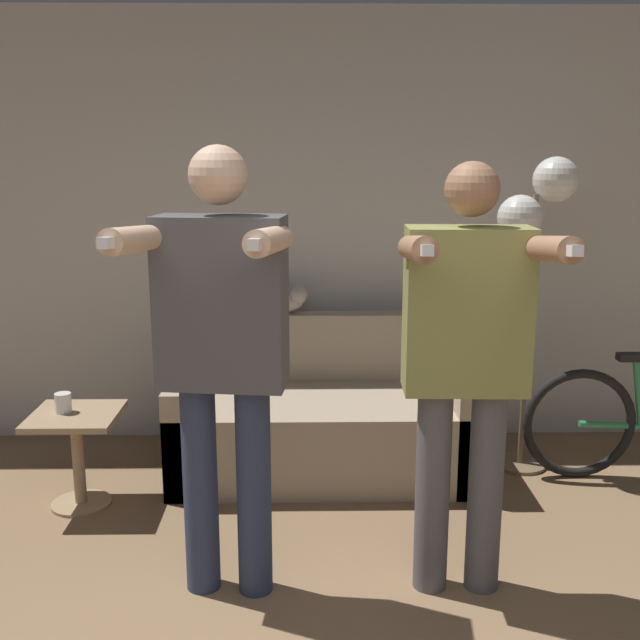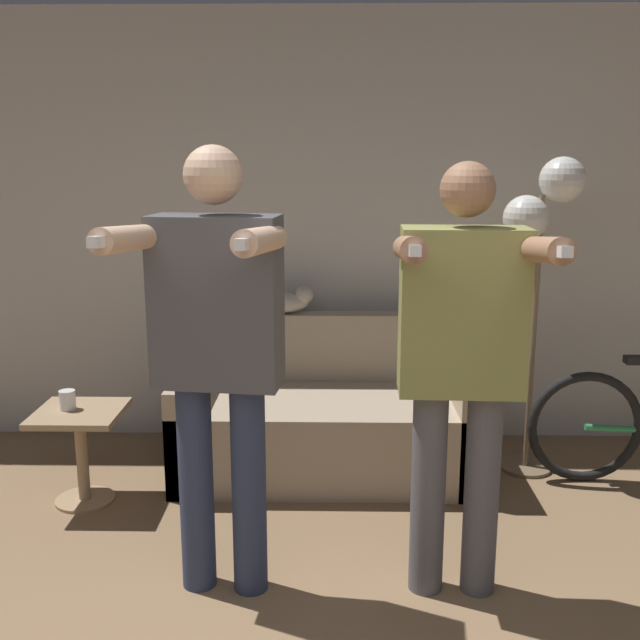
{
  "view_description": "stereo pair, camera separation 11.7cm",
  "coord_description": "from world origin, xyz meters",
  "px_view_note": "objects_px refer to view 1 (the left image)",
  "views": [
    {
      "loc": [
        0.05,
        -1.37,
        1.77
      ],
      "look_at": [
        0.1,
        2.02,
        1.01
      ],
      "focal_mm": 42.0,
      "sensor_mm": 36.0,
      "label": 1
    },
    {
      "loc": [
        0.17,
        -1.37,
        1.77
      ],
      "look_at": [
        0.1,
        2.02,
        1.01
      ],
      "focal_mm": 42.0,
      "sensor_mm": 36.0,
      "label": 2
    }
  ],
  "objects_px": {
    "side_table": "(77,440)",
    "cup": "(63,403)",
    "person_left": "(222,343)",
    "floor_lamp": "(536,221)",
    "cat": "(275,302)",
    "couch": "(324,421)",
    "person_right": "(466,352)"
  },
  "relations": [
    {
      "from": "cat",
      "to": "floor_lamp",
      "type": "distance_m",
      "value": 1.54
    },
    {
      "from": "person_right",
      "to": "cup",
      "type": "height_order",
      "value": "person_right"
    },
    {
      "from": "couch",
      "to": "cat",
      "type": "bearing_deg",
      "value": 132.27
    },
    {
      "from": "floor_lamp",
      "to": "side_table",
      "type": "xyz_separation_m",
      "value": [
        -2.4,
        -0.46,
        -1.06
      ]
    },
    {
      "from": "side_table",
      "to": "person_left",
      "type": "bearing_deg",
      "value": -43.01
    },
    {
      "from": "couch",
      "to": "floor_lamp",
      "type": "xyz_separation_m",
      "value": [
        1.14,
        0.01,
        1.13
      ]
    },
    {
      "from": "person_left",
      "to": "cat",
      "type": "height_order",
      "value": "person_left"
    },
    {
      "from": "side_table",
      "to": "cat",
      "type": "bearing_deg",
      "value": 38.07
    },
    {
      "from": "couch",
      "to": "side_table",
      "type": "bearing_deg",
      "value": -160.24
    },
    {
      "from": "cat",
      "to": "floor_lamp",
      "type": "bearing_deg",
      "value": -12.13
    },
    {
      "from": "floor_lamp",
      "to": "person_right",
      "type": "bearing_deg",
      "value": -116.54
    },
    {
      "from": "person_right",
      "to": "floor_lamp",
      "type": "xyz_separation_m",
      "value": [
        0.62,
        1.24,
        0.39
      ]
    },
    {
      "from": "couch",
      "to": "cup",
      "type": "relative_size",
      "value": 16.86
    },
    {
      "from": "person_left",
      "to": "person_right",
      "type": "xyz_separation_m",
      "value": [
        0.94,
        -0.0,
        -0.04
      ]
    },
    {
      "from": "person_left",
      "to": "side_table",
      "type": "bearing_deg",
      "value": 143.68
    },
    {
      "from": "person_right",
      "to": "couch",
      "type": "bearing_deg",
      "value": 114.8
    },
    {
      "from": "couch",
      "to": "floor_lamp",
      "type": "bearing_deg",
      "value": 0.28
    },
    {
      "from": "couch",
      "to": "person_left",
      "type": "xyz_separation_m",
      "value": [
        -0.42,
        -1.24,
        0.78
      ]
    },
    {
      "from": "person_left",
      "to": "floor_lamp",
      "type": "height_order",
      "value": "person_left"
    },
    {
      "from": "side_table",
      "to": "cup",
      "type": "height_order",
      "value": "cup"
    },
    {
      "from": "person_right",
      "to": "floor_lamp",
      "type": "bearing_deg",
      "value": 65.39
    },
    {
      "from": "side_table",
      "to": "person_right",
      "type": "bearing_deg",
      "value": -23.76
    },
    {
      "from": "person_left",
      "to": "floor_lamp",
      "type": "distance_m",
      "value": 2.03
    },
    {
      "from": "person_right",
      "to": "side_table",
      "type": "bearing_deg",
      "value": 158.17
    },
    {
      "from": "person_left",
      "to": "cat",
      "type": "xyz_separation_m",
      "value": [
        0.14,
        1.55,
        -0.15
      ]
    },
    {
      "from": "cat",
      "to": "cup",
      "type": "height_order",
      "value": "cat"
    },
    {
      "from": "floor_lamp",
      "to": "cup",
      "type": "relative_size",
      "value": 17.64
    },
    {
      "from": "side_table",
      "to": "cup",
      "type": "bearing_deg",
      "value": 165.67
    },
    {
      "from": "person_left",
      "to": "cup",
      "type": "xyz_separation_m",
      "value": [
        -0.9,
        0.8,
        -0.51
      ]
    },
    {
      "from": "person_right",
      "to": "cup",
      "type": "xyz_separation_m",
      "value": [
        -1.84,
        0.8,
        -0.47
      ]
    },
    {
      "from": "person_left",
      "to": "cat",
      "type": "distance_m",
      "value": 1.56
    },
    {
      "from": "person_right",
      "to": "side_table",
      "type": "distance_m",
      "value": 2.06
    }
  ]
}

